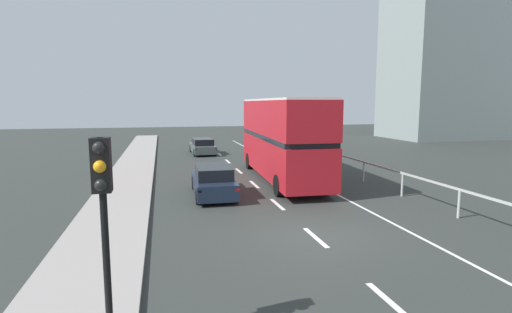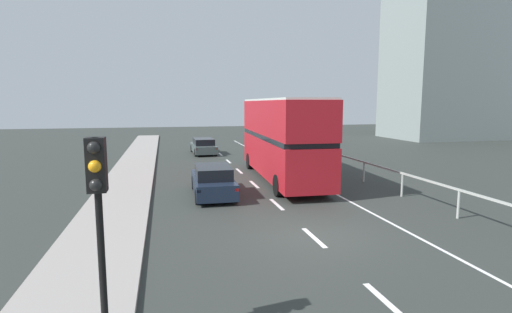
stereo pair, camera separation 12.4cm
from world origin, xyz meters
name	(u,v)px [view 2 (the right image)]	position (x,y,z in m)	size (l,w,h in m)	color
ground_plane	(308,234)	(0.00, 0.00, -0.05)	(74.95, 120.00, 0.10)	#2E322F
near_sidewalk_kerb	(98,247)	(-6.45, 0.00, 0.07)	(2.58, 80.00, 0.14)	gray
lane_paint_markings	(287,180)	(2.01, 8.59, 0.00)	(3.35, 46.00, 0.01)	silver
bridge_side_railing	(349,161)	(5.92, 9.00, 0.89)	(0.10, 42.00, 1.11)	#B1B7B0
distant_building_block	(455,60)	(29.66, 29.60, 9.31)	(15.28, 9.21, 18.59)	gray
double_decker_bus_red	(282,137)	(1.75, 8.79, 2.37)	(2.91, 10.81, 4.44)	#AF1720
hatchback_car_near	(213,181)	(-2.40, 5.93, 0.67)	(1.86, 4.47, 1.39)	#182235
traffic_signal_pole	(98,191)	(-5.59, -4.91, 2.77)	(0.30, 0.42, 3.51)	black
sedan_car_ahead	(203,146)	(-1.34, 21.07, 0.63)	(1.90, 4.63, 1.30)	#445251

